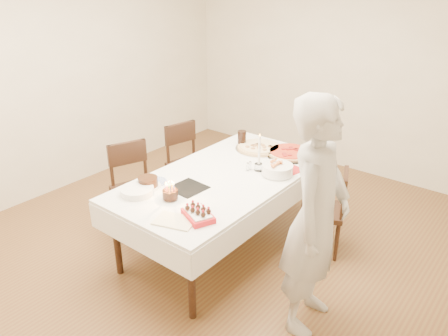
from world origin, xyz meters
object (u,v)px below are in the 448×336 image
Objects in this scene: chair_left_dessert at (137,191)px; taper_candle at (259,152)px; pizza_white at (259,147)px; pizza_pepperoni at (290,153)px; birthday_cake at (170,191)px; strawberry_box at (198,214)px; chair_left_savory at (191,166)px; dining_table at (224,210)px; pasta_bowl at (277,169)px; cola_glass at (242,138)px; layer_cake at (148,182)px; chair_right_savory at (322,210)px; person at (316,219)px.

taper_candle reaches higher than chair_left_dessert.
pizza_white is 0.33m from pizza_pepperoni.
birthday_cake is at bearing -87.81° from pizza_white.
taper_candle is 1.40× the size of strawberry_box.
chair_left_savory is 1.85× the size of pizza_pepperoni.
strawberry_box reaches higher than pizza_pepperoni.
chair_left_dessert reaches higher than strawberry_box.
strawberry_box reaches higher than dining_table.
cola_glass is at bearing 151.23° from pasta_bowl.
layer_cake is at bearing 126.09° from chair_left_savory.
chair_left_savory is 6.73× the size of birthday_cake.
pizza_pepperoni is (1.03, 0.38, 0.31)m from chair_left_savory.
chair_left_dessert is at bearing -146.88° from taper_candle.
pizza_pepperoni is at bearing 79.29° from birthday_cake.
birthday_cake is (0.26, -1.33, -0.00)m from cola_glass.
pasta_bowl is 0.23m from taper_candle.
chair_right_savory is at bearing -13.40° from pizza_white.
strawberry_box is at bearing -65.79° from cola_glass.
chair_left_savory is at bearing 171.93° from taper_candle.
pizza_white is 1.01× the size of pizza_pepperoni.
pizza_white is at bearing -102.43° from chair_left_dessert.
pasta_bowl reaches higher than pizza_pepperoni.
taper_candle is 2.71× the size of birthday_cake.
chair_right_savory reaches higher than pizza_white.
pasta_bowl is 0.77× the size of taper_candle.
chair_right_savory is at bearing 44.62° from layer_cake.
taper_candle is 2.22× the size of cola_glass.
chair_left_dessert is 1.59m from pizza_pepperoni.
pasta_bowl is at bearing 50.75° from layer_cake.
taper_candle is at bearing -170.53° from pasta_bowl.
person reaches higher than cola_glass.
pizza_pepperoni is at bearing 28.88° from person.
cola_glass is at bearing 114.21° from strawberry_box.
birthday_cake is (-0.25, -0.92, -0.11)m from taper_candle.
pasta_bowl is (1.19, -0.11, 0.34)m from chair_left_savory.
chair_left_savory is at bearing 58.67° from person.
dining_table is 1.31m from person.
chair_right_savory is 0.58m from pasta_bowl.
dining_table is 0.82m from layer_cake.
chair_left_dessert reaches higher than chair_right_savory.
chair_left_dessert reaches higher than pizza_pepperoni.
taper_candle is at bearing -93.00° from pizza_pepperoni.
pasta_bowl is 1.07× the size of strawberry_box.
chair_left_savory reaches higher than birthday_cake.
cola_glass is at bearing 148.04° from chair_right_savory.
chair_right_savory is 0.81m from taper_candle.
taper_candle is at bearing 55.88° from dining_table.
person reaches higher than dining_table.
cola_glass is (-0.20, -0.03, 0.06)m from pizza_white.
pasta_bowl is at bearing -174.91° from chair_right_savory.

